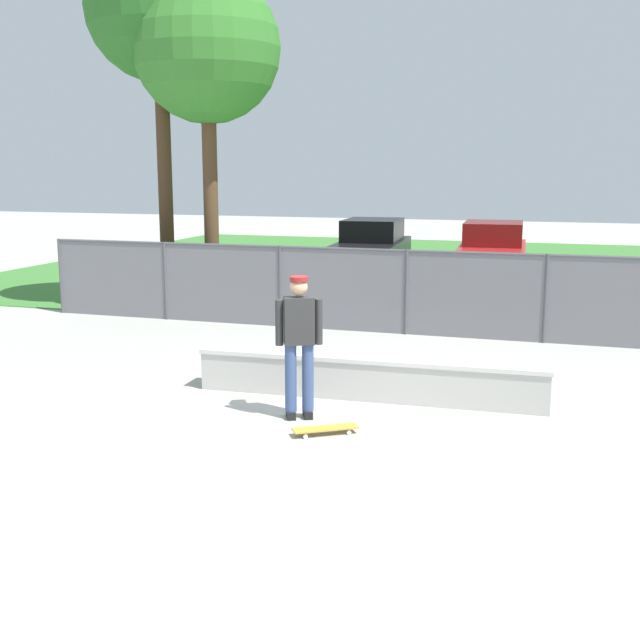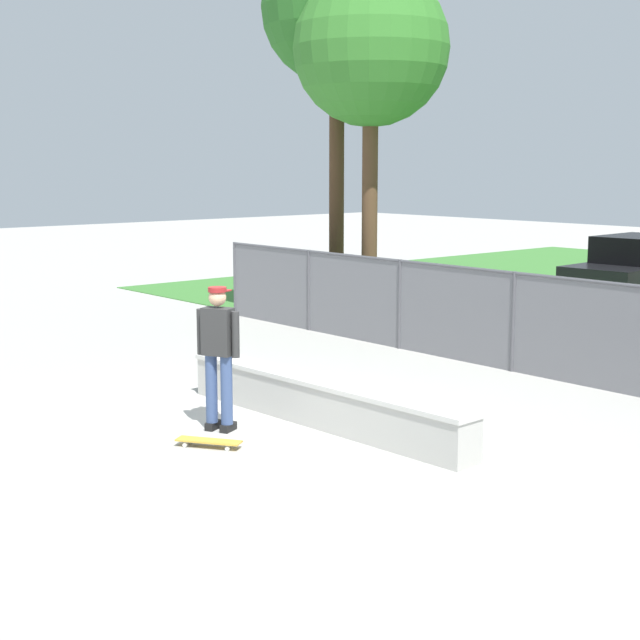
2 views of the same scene
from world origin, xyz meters
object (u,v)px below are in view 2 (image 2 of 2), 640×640
(tree_near_right, at_px, (371,50))
(skateboard, at_px, (209,441))
(tree_near_left, at_px, (337,10))
(skateboarder, at_px, (218,351))
(concrete_ledge, at_px, (321,402))
(car_black, at_px, (637,270))

(tree_near_right, bearing_deg, skateboard, -56.23)
(skateboard, distance_m, tree_near_right, 10.37)
(tree_near_left, xyz_separation_m, tree_near_right, (1.18, -0.14, -0.91))
(skateboarder, bearing_deg, tree_near_left, 128.69)
(concrete_ledge, height_order, tree_near_left, tree_near_left)
(concrete_ledge, distance_m, skateboard, 1.69)
(tree_near_left, distance_m, tree_near_right, 1.49)
(tree_near_left, height_order, tree_near_right, tree_near_left)
(concrete_ledge, height_order, car_black, car_black)
(concrete_ledge, distance_m, tree_near_right, 9.20)
(car_black, bearing_deg, skateboard, -78.25)
(skateboarder, height_order, skateboard, skateboarder)
(concrete_ledge, xyz_separation_m, skateboard, (-0.13, -1.67, -0.23))
(tree_near_left, distance_m, car_black, 9.50)
(tree_near_right, bearing_deg, concrete_ledge, -48.33)
(skateboard, distance_m, car_black, 14.75)
(concrete_ledge, height_order, skateboarder, skateboarder)
(skateboarder, relative_size, car_black, 0.43)
(skateboarder, distance_m, car_black, 14.13)
(tree_near_left, relative_size, tree_near_right, 1.13)
(skateboard, distance_m, tree_near_left, 11.54)
(skateboarder, distance_m, tree_near_right, 9.27)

